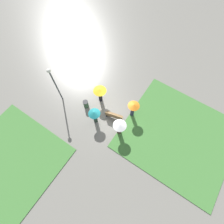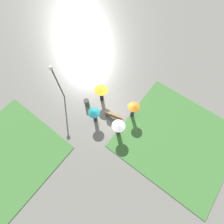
# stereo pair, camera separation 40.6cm
# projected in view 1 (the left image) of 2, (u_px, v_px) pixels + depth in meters

# --- Properties ---
(ground_plane) EXTENTS (90.00, 90.00, 0.00)m
(ground_plane) POSITION_uv_depth(u_px,v_px,m) (112.00, 114.00, 16.06)
(ground_plane) COLOR slate
(lawn_patch_near) EXTENTS (8.98, 8.42, 0.06)m
(lawn_patch_near) POSITION_uv_depth(u_px,v_px,m) (177.00, 135.00, 15.13)
(lawn_patch_near) COLOR #427A38
(lawn_patch_near) RESTS_ON ground_plane
(lawn_patch_far) EXTENTS (7.74, 8.60, 0.06)m
(lawn_patch_far) POSITION_uv_depth(u_px,v_px,m) (5.00, 167.00, 13.95)
(lawn_patch_far) COLOR #427A38
(lawn_patch_far) RESTS_ON ground_plane
(park_bench) EXTENTS (1.62, 0.78, 0.90)m
(park_bench) POSITION_uv_depth(u_px,v_px,m) (114.00, 116.00, 15.46)
(park_bench) COLOR brown
(park_bench) RESTS_ON ground_plane
(lamp_post) EXTENTS (0.32, 0.32, 4.32)m
(lamp_post) POSITION_uv_depth(u_px,v_px,m) (54.00, 82.00, 14.25)
(lamp_post) COLOR #474C51
(lamp_post) RESTS_ON ground_plane
(trash_bin) EXTENTS (0.48, 0.48, 0.86)m
(trash_bin) POSITION_uv_depth(u_px,v_px,m) (86.00, 104.00, 16.01)
(trash_bin) COLOR #335638
(trash_bin) RESTS_ON ground_plane
(crowd_person_teal) EXTENTS (1.02, 1.02, 1.78)m
(crowd_person_teal) POSITION_uv_depth(u_px,v_px,m) (95.00, 115.00, 14.59)
(crowd_person_teal) COLOR #1E3328
(crowd_person_teal) RESTS_ON ground_plane
(crowd_person_white) EXTENTS (1.10, 1.10, 1.86)m
(crowd_person_white) POSITION_uv_depth(u_px,v_px,m) (120.00, 127.00, 14.08)
(crowd_person_white) COLOR #47382D
(crowd_person_white) RESTS_ON ground_plane
(crowd_person_yellow) EXTENTS (1.17, 1.17, 1.85)m
(crowd_person_yellow) POSITION_uv_depth(u_px,v_px,m) (100.00, 92.00, 15.44)
(crowd_person_yellow) COLOR black
(crowd_person_yellow) RESTS_ON ground_plane
(crowd_person_orange) EXTENTS (1.00, 1.00, 1.92)m
(crowd_person_orange) POSITION_uv_depth(u_px,v_px,m) (133.00, 108.00, 14.82)
(crowd_person_orange) COLOR #282D47
(crowd_person_orange) RESTS_ON ground_plane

